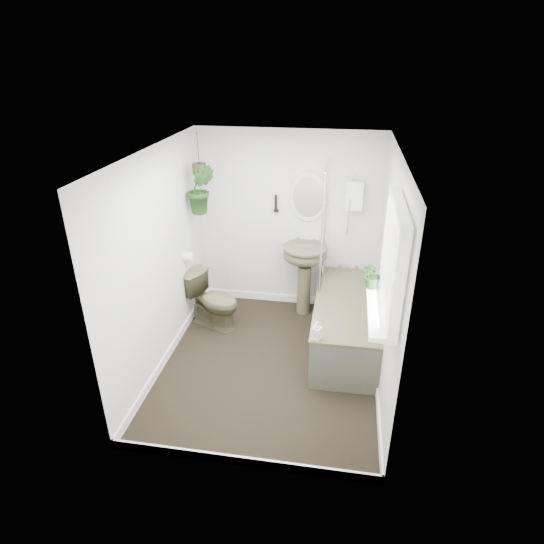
# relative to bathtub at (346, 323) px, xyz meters

# --- Properties ---
(floor) EXTENTS (2.30, 2.80, 0.02)m
(floor) POSITION_rel_bathtub_xyz_m (-0.80, -0.50, -0.30)
(floor) COLOR black
(floor) RESTS_ON ground
(ceiling) EXTENTS (2.30, 2.80, 0.02)m
(ceiling) POSITION_rel_bathtub_xyz_m (-0.80, -0.50, 2.02)
(ceiling) COLOR white
(ceiling) RESTS_ON ground
(wall_back) EXTENTS (2.30, 0.02, 2.30)m
(wall_back) POSITION_rel_bathtub_xyz_m (-0.80, 0.91, 0.86)
(wall_back) COLOR silver
(wall_back) RESTS_ON ground
(wall_front) EXTENTS (2.30, 0.02, 2.30)m
(wall_front) POSITION_rel_bathtub_xyz_m (-0.80, -1.91, 0.86)
(wall_front) COLOR silver
(wall_front) RESTS_ON ground
(wall_left) EXTENTS (0.02, 2.80, 2.30)m
(wall_left) POSITION_rel_bathtub_xyz_m (-1.96, -0.50, 0.86)
(wall_left) COLOR silver
(wall_left) RESTS_ON ground
(wall_right) EXTENTS (0.02, 2.80, 2.30)m
(wall_right) POSITION_rel_bathtub_xyz_m (0.36, -0.50, 0.86)
(wall_right) COLOR silver
(wall_right) RESTS_ON ground
(skirting) EXTENTS (2.30, 2.80, 0.10)m
(skirting) POSITION_rel_bathtub_xyz_m (-0.80, -0.50, -0.24)
(skirting) COLOR white
(skirting) RESTS_ON floor
(bathtub) EXTENTS (0.72, 1.72, 0.58)m
(bathtub) POSITION_rel_bathtub_xyz_m (0.00, 0.00, 0.00)
(bathtub) COLOR #48472E
(bathtub) RESTS_ON floor
(bath_screen) EXTENTS (0.04, 0.72, 1.40)m
(bath_screen) POSITION_rel_bathtub_xyz_m (-0.33, 0.49, 0.99)
(bath_screen) COLOR silver
(bath_screen) RESTS_ON bathtub
(shower_box) EXTENTS (0.20, 0.10, 0.35)m
(shower_box) POSITION_rel_bathtub_xyz_m (0.00, 0.84, 1.26)
(shower_box) COLOR white
(shower_box) RESTS_ON wall_back
(oval_mirror) EXTENTS (0.46, 0.03, 0.62)m
(oval_mirror) POSITION_rel_bathtub_xyz_m (-0.55, 0.87, 1.21)
(oval_mirror) COLOR beige
(oval_mirror) RESTS_ON wall_back
(wall_sconce) EXTENTS (0.04, 0.04, 0.22)m
(wall_sconce) POSITION_rel_bathtub_xyz_m (-0.95, 0.86, 1.11)
(wall_sconce) COLOR black
(wall_sconce) RESTS_ON wall_back
(toilet_roll_holder) EXTENTS (0.11, 0.11, 0.11)m
(toilet_roll_holder) POSITION_rel_bathtub_xyz_m (-1.90, 0.20, 0.61)
(toilet_roll_holder) COLOR white
(toilet_roll_holder) RESTS_ON wall_left
(window_recess) EXTENTS (0.08, 1.00, 0.90)m
(window_recess) POSITION_rel_bathtub_xyz_m (0.29, -1.20, 1.36)
(window_recess) COLOR white
(window_recess) RESTS_ON wall_right
(window_sill) EXTENTS (0.18, 1.00, 0.04)m
(window_sill) POSITION_rel_bathtub_xyz_m (0.22, -1.20, 0.94)
(window_sill) COLOR white
(window_sill) RESTS_ON wall_right
(window_blinds) EXTENTS (0.01, 0.86, 0.76)m
(window_blinds) POSITION_rel_bathtub_xyz_m (0.24, -1.20, 1.36)
(window_blinds) COLOR white
(window_blinds) RESTS_ON wall_right
(toilet) EXTENTS (0.77, 0.60, 0.69)m
(toilet) POSITION_rel_bathtub_xyz_m (-1.62, 0.18, 0.06)
(toilet) COLOR #48472E
(toilet) RESTS_ON floor
(pedestal_sink) EXTENTS (0.61, 0.54, 0.94)m
(pedestal_sink) POSITION_rel_bathtub_xyz_m (-0.55, 0.65, 0.18)
(pedestal_sink) COLOR #48472E
(pedestal_sink) RESTS_ON floor
(sill_plant) EXTENTS (0.27, 0.25, 0.24)m
(sill_plant) POSITION_rel_bathtub_xyz_m (0.18, -0.90, 1.08)
(sill_plant) COLOR black
(sill_plant) RESTS_ON window_sill
(hanging_plant) EXTENTS (0.37, 0.32, 0.59)m
(hanging_plant) POSITION_rel_bathtub_xyz_m (-1.77, 0.45, 1.37)
(hanging_plant) COLOR black
(hanging_plant) RESTS_ON ceiling
(soap_bottle) EXTENTS (0.11, 0.11, 0.19)m
(soap_bottle) POSITION_rel_bathtub_xyz_m (-0.29, -0.79, 0.38)
(soap_bottle) COLOR #362B2D
(soap_bottle) RESTS_ON bathtub
(hanging_pot) EXTENTS (0.16, 0.16, 0.12)m
(hanging_pot) POSITION_rel_bathtub_xyz_m (-1.77, 0.45, 1.60)
(hanging_pot) COLOR #392A1F
(hanging_pot) RESTS_ON ceiling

